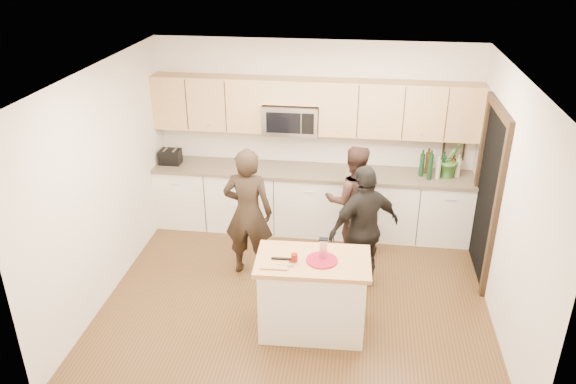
# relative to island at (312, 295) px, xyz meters

# --- Properties ---
(floor) EXTENTS (4.50, 4.50, 0.00)m
(floor) POSITION_rel_island_xyz_m (-0.24, 0.59, -0.45)
(floor) COLOR brown
(floor) RESTS_ON ground
(room_shell) EXTENTS (4.52, 4.02, 2.71)m
(room_shell) POSITION_rel_island_xyz_m (-0.24, 0.59, 1.28)
(room_shell) COLOR beige
(room_shell) RESTS_ON ground
(back_cabinetry) EXTENTS (4.50, 0.66, 0.94)m
(back_cabinetry) POSITION_rel_island_xyz_m (-0.24, 2.28, 0.02)
(back_cabinetry) COLOR silver
(back_cabinetry) RESTS_ON ground
(upper_cabinetry) EXTENTS (4.50, 0.33, 0.75)m
(upper_cabinetry) POSITION_rel_island_xyz_m (-0.20, 2.43, 1.39)
(upper_cabinetry) COLOR tan
(upper_cabinetry) RESTS_ON ground
(microwave) EXTENTS (0.76, 0.41, 0.40)m
(microwave) POSITION_rel_island_xyz_m (-0.55, 2.39, 1.20)
(microwave) COLOR silver
(microwave) RESTS_ON ground
(doorway) EXTENTS (0.06, 1.25, 2.20)m
(doorway) POSITION_rel_island_xyz_m (1.99, 1.49, 0.70)
(doorway) COLOR black
(doorway) RESTS_ON ground
(framed_picture) EXTENTS (0.30, 0.03, 0.38)m
(framed_picture) POSITION_rel_island_xyz_m (1.71, 2.57, 0.83)
(framed_picture) COLOR black
(framed_picture) RESTS_ON ground
(dish_towel) EXTENTS (0.34, 0.60, 0.48)m
(dish_towel) POSITION_rel_island_xyz_m (-1.19, 2.09, 0.35)
(dish_towel) COLOR white
(dish_towel) RESTS_ON ground
(island) EXTENTS (1.23, 0.75, 0.90)m
(island) POSITION_rel_island_xyz_m (0.00, 0.00, 0.00)
(island) COLOR silver
(island) RESTS_ON ground
(red_plate) EXTENTS (0.33, 0.33, 0.02)m
(red_plate) POSITION_rel_island_xyz_m (0.09, -0.02, 0.45)
(red_plate) COLOR maroon
(red_plate) RESTS_ON island
(box_grater) EXTENTS (0.09, 0.06, 0.22)m
(box_grater) POSITION_rel_island_xyz_m (0.10, 0.04, 0.57)
(box_grater) COLOR silver
(box_grater) RESTS_ON red_plate
(drink_glass) EXTENTS (0.07, 0.07, 0.09)m
(drink_glass) POSITION_rel_island_xyz_m (-0.19, -0.07, 0.49)
(drink_glass) COLOR maroon
(drink_glass) RESTS_ON island
(cutting_board) EXTENTS (0.29, 0.19, 0.02)m
(cutting_board) POSITION_rel_island_xyz_m (-0.38, -0.17, 0.45)
(cutting_board) COLOR tan
(cutting_board) RESTS_ON island
(tongs) EXTENTS (0.25, 0.04, 0.02)m
(tongs) POSITION_rel_island_xyz_m (-0.30, -0.08, 0.47)
(tongs) COLOR black
(tongs) RESTS_ON cutting_board
(knife) EXTENTS (0.18, 0.03, 0.01)m
(knife) POSITION_rel_island_xyz_m (-0.26, -0.17, 0.47)
(knife) COLOR silver
(knife) RESTS_ON cutting_board
(toaster) EXTENTS (0.29, 0.22, 0.21)m
(toaster) POSITION_rel_island_xyz_m (-2.29, 2.26, 0.59)
(toaster) COLOR black
(toaster) RESTS_ON back_cabinetry
(bottle_cluster) EXTENTS (0.56, 0.30, 0.42)m
(bottle_cluster) POSITION_rel_island_xyz_m (1.50, 2.30, 0.66)
(bottle_cluster) COLOR black
(bottle_cluster) RESTS_ON back_cabinetry
(orchid) EXTENTS (0.36, 0.34, 0.52)m
(orchid) POSITION_rel_island_xyz_m (1.66, 2.31, 0.75)
(orchid) COLOR #418033
(orchid) RESTS_ON back_cabinetry
(woman_left) EXTENTS (0.62, 0.42, 1.69)m
(woman_left) POSITION_rel_island_xyz_m (-0.91, 1.06, 0.39)
(woman_left) COLOR black
(woman_left) RESTS_ON ground
(woman_center) EXTENTS (0.82, 0.68, 1.54)m
(woman_center) POSITION_rel_island_xyz_m (0.37, 1.72, 0.31)
(woman_center) COLOR #331F19
(woman_center) RESTS_ON ground
(woman_right) EXTENTS (1.00, 0.84, 1.60)m
(woman_right) POSITION_rel_island_xyz_m (0.52, 0.93, 0.34)
(woman_right) COLOR black
(woman_right) RESTS_ON ground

